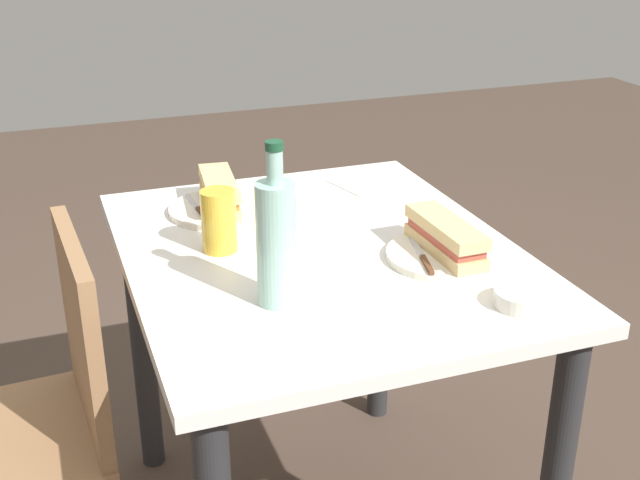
# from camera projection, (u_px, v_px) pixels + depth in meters

# --- Properties ---
(dining_table) EXTENTS (0.96, 0.79, 0.77)m
(dining_table) POSITION_uv_depth(u_px,v_px,m) (320.00, 307.00, 1.76)
(dining_table) COLOR silver
(dining_table) RESTS_ON ground
(chair_far) EXTENTS (0.42, 0.42, 0.86)m
(chair_far) POSITION_uv_depth(u_px,v_px,m) (41.00, 416.00, 1.64)
(chair_far) COLOR #936B47
(chair_far) RESTS_ON ground
(plate_near) EXTENTS (0.24, 0.24, 0.01)m
(plate_near) POSITION_uv_depth(u_px,v_px,m) (444.00, 255.00, 1.66)
(plate_near) COLOR silver
(plate_near) RESTS_ON dining_table
(baguette_sandwich_near) EXTENTS (0.23, 0.07, 0.07)m
(baguette_sandwich_near) POSITION_uv_depth(u_px,v_px,m) (446.00, 237.00, 1.64)
(baguette_sandwich_near) COLOR #DBB77A
(baguette_sandwich_near) RESTS_ON plate_near
(knife_near) EXTENTS (0.18, 0.05, 0.01)m
(knife_near) POSITION_uv_depth(u_px,v_px,m) (422.00, 257.00, 1.63)
(knife_near) COLOR silver
(knife_near) RESTS_ON plate_near
(plate_far) EXTENTS (0.24, 0.24, 0.01)m
(plate_far) POSITION_uv_depth(u_px,v_px,m) (220.00, 209.00, 1.89)
(plate_far) COLOR silver
(plate_far) RESTS_ON dining_table
(baguette_sandwich_far) EXTENTS (0.23, 0.09, 0.07)m
(baguette_sandwich_far) POSITION_uv_depth(u_px,v_px,m) (219.00, 192.00, 1.87)
(baguette_sandwich_far) COLOR #DBB77A
(baguette_sandwich_far) RESTS_ON plate_far
(knife_far) EXTENTS (0.18, 0.02, 0.01)m
(knife_far) POSITION_uv_depth(u_px,v_px,m) (198.00, 208.00, 1.87)
(knife_far) COLOR silver
(knife_far) RESTS_ON plate_far
(water_bottle) EXTENTS (0.07, 0.07, 0.30)m
(water_bottle) POSITION_uv_depth(u_px,v_px,m) (276.00, 241.00, 1.44)
(water_bottle) COLOR #99C6B7
(water_bottle) RESTS_ON dining_table
(beer_glass) EXTENTS (0.07, 0.07, 0.13)m
(beer_glass) POSITION_uv_depth(u_px,v_px,m) (219.00, 221.00, 1.67)
(beer_glass) COLOR gold
(beer_glass) RESTS_ON dining_table
(olive_bowl) EXTENTS (0.10, 0.10, 0.03)m
(olive_bowl) POSITION_uv_depth(u_px,v_px,m) (522.00, 298.00, 1.47)
(olive_bowl) COLOR silver
(olive_bowl) RESTS_ON dining_table
(paper_napkin) EXTENTS (0.17, 0.17, 0.00)m
(paper_napkin) POSITION_uv_depth(u_px,v_px,m) (365.00, 183.00, 2.07)
(paper_napkin) COLOR white
(paper_napkin) RESTS_ON dining_table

